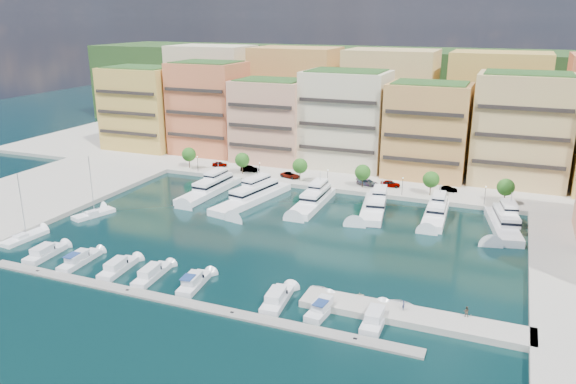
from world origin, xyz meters
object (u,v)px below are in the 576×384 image
object	(u,v)px
tender_3	(471,318)
cruiser_3	(152,275)
cruiser_6	(277,300)
person_1	(466,311)
yacht_5	(436,212)
cruiser_8	(375,319)
lamppost_0	(198,161)
car_3	(367,182)
tree_3	(363,172)
lamppost_3	(403,183)
yacht_3	(314,200)
lamppost_2	(328,175)
yacht_1	(211,188)
car_2	(290,175)
tender_0	(322,290)
sailboat_0	(25,238)
cruiser_1	(79,260)
lamppost_4	(485,192)
tree_1	(242,160)
tender_1	(360,295)
car_5	(448,189)
car_1	(250,169)
lamppost_1	(260,168)
cruiser_2	(118,268)
cruiser_4	(194,283)
yacht_2	(254,195)
sailboat_1	(94,214)
person_0	(404,305)
car_4	(390,184)
yacht_6	(503,223)
tender_2	(400,303)
tree_5	(506,187)
cruiser_7	(322,309)
cruiser_0	(45,254)

from	to	relation	value
tender_3	cruiser_3	bearing A→B (deg)	113.48
cruiser_6	person_1	world-z (taller)	person_1
yacht_5	cruiser_8	distance (m)	45.90
lamppost_0	car_3	bearing A→B (deg)	5.72
tree_3	lamppost_3	bearing A→B (deg)	-12.95
yacht_5	car_3	size ratio (longest dim) A/B	3.16
yacht_3	cruiser_8	bearing A→B (deg)	-60.86
lamppost_2	yacht_1	world-z (taller)	yacht_1
cruiser_8	car_2	xyz separation A→B (m)	(-36.48, 59.43, 1.16)
tender_0	car_3	xyz separation A→B (m)	(-6.92, 54.68, 1.39)
yacht_3	person_1	bearing A→B (deg)	-47.64
sailboat_0	cruiser_1	bearing A→B (deg)	-14.86
lamppost_2	lamppost_4	distance (m)	36.00
tender_0	lamppost_2	bearing A→B (deg)	25.60
tree_1	tender_1	world-z (taller)	tree_1
cruiser_6	cruiser_8	xyz separation A→B (m)	(14.72, 0.00, 0.00)
car_5	tree_1	bearing A→B (deg)	87.02
cruiser_3	tender_3	bearing A→B (deg)	6.52
tree_3	lamppost_0	xyz separation A→B (m)	(-44.00, -2.30, -0.92)
car_1	lamppost_1	bearing A→B (deg)	-146.11
lamppost_3	cruiser_2	distance (m)	66.52
cruiser_3	cruiser_4	size ratio (longest dim) A/B	1.08
sailboat_0	tender_0	distance (m)	58.86
yacht_2	cruiser_3	xyz separation A→B (m)	(1.73, -42.03, -0.66)
car_3	person_1	xyz separation A→B (m)	(28.14, -55.68, -0.00)
sailboat_1	person_0	xyz separation A→B (m)	(68.65, -16.75, 1.45)
tender_1	car_4	distance (m)	55.23
sailboat_0	tender_3	bearing A→B (deg)	0.77
yacht_1	car_2	world-z (taller)	yacht_1
lamppost_3	yacht_6	xyz separation A→B (m)	(22.34, -10.93, -2.62)
tender_0	sailboat_1	bearing A→B (deg)	83.83
yacht_1	yacht_3	xyz separation A→B (m)	(25.67, 1.00, 0.12)
tender_0	car_4	world-z (taller)	car_4
tender_1	cruiser_3	bearing A→B (deg)	78.04
tender_2	cruiser_8	bearing A→B (deg)	154.91
tender_2	yacht_2	bearing A→B (deg)	44.64
tree_1	sailboat_1	distance (m)	41.62
cruiser_2	car_5	world-z (taller)	car_5
sailboat_1	car_5	xyz separation A→B (m)	(67.72, 42.35, 1.35)
tree_5	tender_1	xyz separation A→B (m)	(-18.57, -51.73, -4.39)
lamppost_1	cruiser_7	xyz separation A→B (m)	(35.66, -55.80, -3.26)
yacht_3	yacht_6	distance (m)	39.79
lamppost_4	cruiser_3	xyz separation A→B (m)	(-47.41, -55.80, -3.28)
yacht_1	yacht_5	xyz separation A→B (m)	(52.19, 2.46, 0.12)
yacht_5	yacht_6	bearing A→B (deg)	-4.33
car_3	person_0	xyz separation A→B (m)	(19.82, -57.05, -0.02)
cruiser_1	person_0	size ratio (longest dim) A/B	6.00
tender_0	lamppost_4	bearing A→B (deg)	-13.78
cruiser_0	cruiser_7	distance (m)	51.42
car_3	sailboat_1	bearing A→B (deg)	136.87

